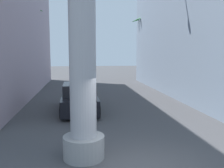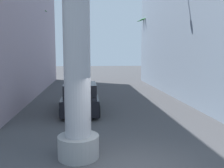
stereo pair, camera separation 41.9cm
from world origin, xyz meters
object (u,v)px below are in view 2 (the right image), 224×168
Objects in this scene: car_lead at (80,98)px; palm_tree_far_left at (31,38)px; street_lamp at (195,36)px; pedestrian_far_left at (38,81)px; palm_tree_far_right at (151,39)px; traffic_light_mast at (3,24)px; pedestrian_mid_right at (199,89)px.

palm_tree_far_left is (-4.62, 9.64, 3.80)m from car_lead.
pedestrian_far_left is (-10.83, 5.20, -3.32)m from street_lamp.
pedestrian_far_left is (1.00, -2.93, -3.55)m from palm_tree_far_left.
car_lead is at bearing -119.13° from palm_tree_far_right.
traffic_light_mast reaches higher than pedestrian_far_left.
car_lead is at bearing -168.13° from street_lamp.
palm_tree_far_right is at bearing 30.63° from pedestrian_far_left.
traffic_light_mast is at bearing -156.67° from pedestrian_mid_right.
palm_tree_far_left is 15.26m from pedestrian_mid_right.
traffic_light_mast is at bearing -82.27° from palm_tree_far_left.
street_lamp is at bearing -90.75° from palm_tree_far_right.
street_lamp reaches higher than traffic_light_mast.
street_lamp is 8.19m from car_lead.
street_lamp is 1.40× the size of car_lead.
car_lead is (2.83, 3.61, -3.64)m from traffic_light_mast.
palm_tree_far_right is 4.15× the size of pedestrian_mid_right.
palm_tree_far_right is 4.38× the size of pedestrian_far_left.
pedestrian_far_left is at bearing 154.36° from street_lamp.
pedestrian_mid_right is (-0.10, -12.48, -3.62)m from palm_tree_far_right.
palm_tree_far_left is at bearing 108.93° from pedestrian_far_left.
palm_tree_far_left is at bearing 143.18° from pedestrian_mid_right.
palm_tree_far_right is (10.19, 16.83, 0.29)m from traffic_light_mast.
palm_tree_far_left reaches higher than pedestrian_mid_right.
pedestrian_mid_right reaches higher than pedestrian_far_left.
street_lamp is at bearing -34.47° from palm_tree_far_left.
car_lead is at bearing -64.38° from palm_tree_far_left.
car_lead is 7.63m from pedestrian_far_left.
street_lamp is 4.29× the size of pedestrian_far_left.
car_lead is 2.90× the size of pedestrian_mid_right.
palm_tree_far_left reaches higher than traffic_light_mast.
palm_tree_far_right is at bearing 58.80° from traffic_light_mast.
pedestrian_mid_right is at bearing -90.48° from palm_tree_far_right.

